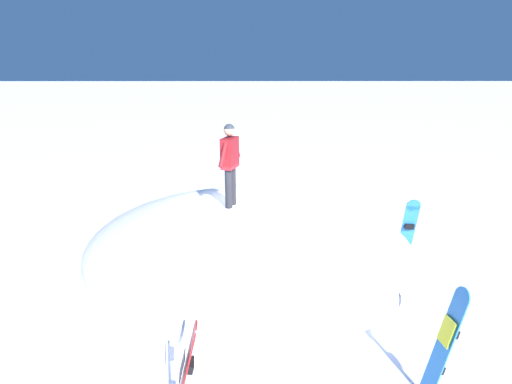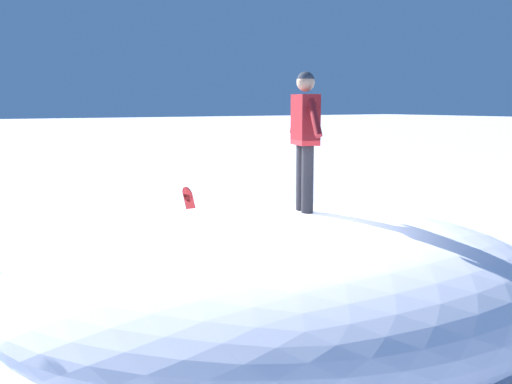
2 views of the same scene
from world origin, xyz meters
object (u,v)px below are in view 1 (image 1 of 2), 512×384
object	(u,v)px
snowboarder_standing	(230,159)
snowboard_tertiary_upright	(407,233)
backpack_near	(128,243)
backpack_far	(344,224)
snowboard_primary_upright	(185,377)
snowboard_secondary_upright	(445,343)

from	to	relation	value
snowboarder_standing	snowboard_tertiary_upright	world-z (taller)	snowboarder_standing
backpack_near	backpack_far	distance (m)	5.67
snowboard_primary_upright	snowboard_tertiary_upright	world-z (taller)	snowboard_tertiary_upright
snowboard_primary_upright	snowboarder_standing	bearing A→B (deg)	173.87
snowboarder_standing	snowboard_tertiary_upright	distance (m)	4.17
backpack_near	backpack_far	bearing A→B (deg)	101.64
snowboard_primary_upright	backpack_near	bearing A→B (deg)	-154.94
snowboard_secondary_upright	backpack_near	world-z (taller)	snowboard_secondary_upright
backpack_far	snowboarder_standing	bearing A→B (deg)	-50.02
snowboard_primary_upright	snowboard_tertiary_upright	distance (m)	5.67
snowboarder_standing	backpack_near	distance (m)	3.80
snowboard_tertiary_upright	backpack_far	distance (m)	2.35
backpack_near	backpack_far	xyz separation A→B (m)	(-1.14, 5.55, -0.01)
snowboarder_standing	backpack_near	size ratio (longest dim) A/B	2.28
snowboard_primary_upright	snowboard_tertiary_upright	bearing A→B (deg)	133.02
snowboard_primary_upright	backpack_near	distance (m)	5.33
backpack_near	snowboard_tertiary_upright	bearing A→B (deg)	81.66
snowboard_primary_upright	snowboard_secondary_upright	distance (m)	3.34
snowboarder_standing	backpack_far	distance (m)	4.54
snowboarder_standing	snowboard_primary_upright	distance (m)	3.95
snowboarder_standing	snowboard_secondary_upright	bearing A→B (deg)	44.18
snowboard_primary_upright	backpack_near	xyz separation A→B (m)	(-4.80, -2.24, -0.60)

